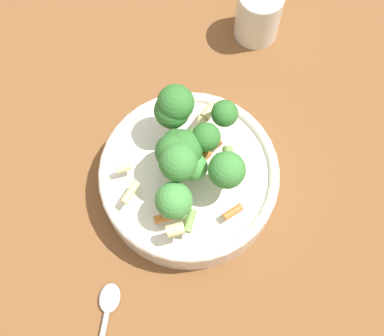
{
  "coord_description": "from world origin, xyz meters",
  "views": [
    {
      "loc": [
        0.0,
        0.24,
        0.67
      ],
      "look_at": [
        0.0,
        0.0,
        0.06
      ],
      "focal_mm": 50.0,
      "sensor_mm": 36.0,
      "label": 1
    }
  ],
  "objects": [
    {
      "name": "cup",
      "position": [
        -0.1,
        -0.24,
        0.04
      ],
      "size": [
        0.06,
        0.06,
        0.08
      ],
      "color": "silver",
      "rests_on": "ground_plane"
    },
    {
      "name": "pasta_salad",
      "position": [
        0.0,
        -0.01,
        0.1
      ],
      "size": [
        0.15,
        0.18,
        0.08
      ],
      "color": "#8CB766",
      "rests_on": "bowl"
    },
    {
      "name": "ground_plane",
      "position": [
        0.0,
        0.0,
        0.0
      ],
      "size": [
        3.0,
        3.0,
        0.0
      ],
      "primitive_type": "plane",
      "color": "brown"
    },
    {
      "name": "spoon",
      "position": [
        0.11,
        0.19,
        0.01
      ],
      "size": [
        0.05,
        0.19,
        0.01
      ],
      "rotation": [
        0.0,
        0.0,
        10.83
      ],
      "color": "silver",
      "rests_on": "ground_plane"
    },
    {
      "name": "bowl",
      "position": [
        0.0,
        0.0,
        0.03
      ],
      "size": [
        0.23,
        0.23,
        0.05
      ],
      "color": "silver",
      "rests_on": "ground_plane"
    }
  ]
}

